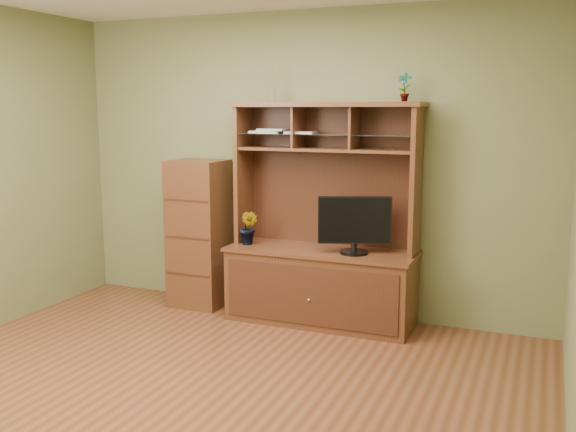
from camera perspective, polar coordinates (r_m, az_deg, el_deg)
The scene contains 8 objects.
room at distance 4.01m, azimuth -8.97°, elevation 2.31°, with size 4.54×4.04×2.74m.
media_hutch at distance 5.59m, azimuth 3.02°, elevation -4.20°, with size 1.66×0.61×1.90m.
monitor at distance 5.34m, azimuth 5.92°, elevation -0.68°, with size 0.59×0.26×0.48m.
orchid_plant at distance 5.70m, azimuth -3.52°, elevation -1.04°, with size 0.17×0.14×0.31m, color #2A5D1F.
top_plant at distance 5.32m, azimuth 10.29°, elevation 11.21°, with size 0.12×0.08×0.23m, color #2D6423.
reed_diffuser at distance 5.69m, azimuth -1.49°, elevation 11.29°, with size 0.06×0.06×0.31m.
magazines at distance 5.66m, azimuth -0.75°, elevation 7.53°, with size 0.61×0.23×0.04m.
side_cabinet at distance 6.08m, azimuth -7.90°, elevation -1.54°, with size 0.49×0.45×1.38m.
Camera 1 is at (2.07, -3.40, 1.84)m, focal length 40.00 mm.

